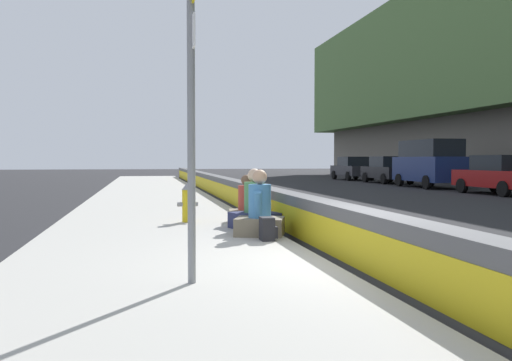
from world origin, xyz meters
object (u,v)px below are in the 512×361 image
(seated_person_middle, at_px, (254,210))
(seated_person_rear, at_px, (246,208))
(route_sign_post, at_px, (192,99))
(fire_hydrant, at_px, (188,202))
(parked_car_farther, at_px, (352,168))
(seated_person_foreground, at_px, (260,215))
(parked_car_fourth, at_px, (500,175))
(parked_car_midline, at_px, (429,162))
(parked_car_far, at_px, (387,170))
(backpack, at_px, (268,229))

(seated_person_middle, relative_size, seated_person_rear, 1.14)
(route_sign_post, height_order, seated_person_rear, route_sign_post)
(fire_hydrant, relative_size, parked_car_farther, 0.19)
(seated_person_foreground, bearing_deg, parked_car_farther, -23.95)
(parked_car_fourth, height_order, parked_car_midline, parked_car_midline)
(fire_hydrant, relative_size, parked_car_midline, 0.17)
(fire_hydrant, xyz_separation_m, seated_person_rear, (-0.37, -1.26, -0.12))
(seated_person_foreground, bearing_deg, fire_hydrant, 24.82)
(parked_car_midline, bearing_deg, parked_car_fourth, -179.30)
(seated_person_middle, bearing_deg, parked_car_farther, -24.55)
(fire_hydrant, distance_m, parked_car_farther, 30.16)
(seated_person_foreground, height_order, parked_car_far, parked_car_far)
(backpack, xyz_separation_m, parked_car_farther, (29.79, -12.94, 0.53))
(seated_person_rear, bearing_deg, backpack, 177.38)
(fire_hydrant, bearing_deg, seated_person_rear, -106.17)
(route_sign_post, relative_size, seated_person_rear, 3.41)
(fire_hydrant, distance_m, seated_person_middle, 1.89)
(parked_car_far, bearing_deg, seated_person_rear, 148.69)
(backpack, relative_size, parked_car_far, 0.09)
(seated_person_middle, bearing_deg, fire_hydrant, 40.60)
(route_sign_post, distance_m, parked_car_fourth, 21.28)
(route_sign_post, height_order, fire_hydrant, route_sign_post)
(parked_car_far, bearing_deg, seated_person_foreground, 150.77)
(route_sign_post, bearing_deg, seated_person_rear, -16.04)
(route_sign_post, relative_size, fire_hydrant, 4.09)
(seated_person_rear, distance_m, parked_car_far, 24.97)
(seated_person_middle, relative_size, parked_car_far, 0.27)
(route_sign_post, height_order, parked_car_far, route_sign_post)
(parked_car_farther, bearing_deg, seated_person_middle, 155.45)
(backpack, bearing_deg, parked_car_far, -28.55)
(seated_person_middle, xyz_separation_m, seated_person_rear, (1.07, -0.03, -0.05))
(route_sign_post, xyz_separation_m, parked_car_far, (27.17, -14.65, -1.35))
(parked_car_fourth, distance_m, parked_car_midline, 6.05)
(seated_person_foreground, distance_m, parked_car_far, 26.83)
(parked_car_fourth, xyz_separation_m, parked_car_farther, (17.41, 0.07, 0.00))
(seated_person_middle, xyz_separation_m, parked_car_fourth, (10.70, -12.91, 0.35))
(seated_person_middle, distance_m, parked_car_midline, 21.10)
(fire_hydrant, bearing_deg, parked_car_far, -34.18)
(seated_person_middle, height_order, parked_car_fourth, parked_car_fourth)
(route_sign_post, relative_size, seated_person_middle, 2.98)
(route_sign_post, relative_size, parked_car_fourth, 0.79)
(parked_car_fourth, xyz_separation_m, parked_car_far, (11.70, -0.10, 0.00))
(parked_car_far, bearing_deg, fire_hydrant, 145.82)
(parked_car_fourth, bearing_deg, parked_car_midline, 0.70)
(seated_person_foreground, relative_size, parked_car_far, 0.27)
(fire_hydrant, xyz_separation_m, parked_car_midline, (15.29, -14.06, 0.77))
(seated_person_middle, bearing_deg, seated_person_rear, -1.60)
(seated_person_foreground, relative_size, parked_car_farther, 0.27)
(fire_hydrant, xyz_separation_m, seated_person_foreground, (-2.45, -1.13, -0.07))
(route_sign_post, relative_size, seated_person_foreground, 2.98)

